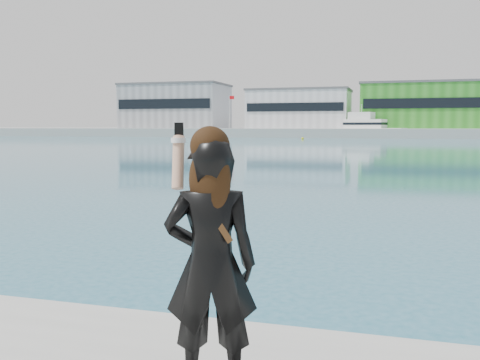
# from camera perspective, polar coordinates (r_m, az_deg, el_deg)

# --- Properties ---
(far_quay) EXTENTS (320.00, 40.00, 2.00)m
(far_quay) POSITION_cam_1_polar(r_m,az_deg,el_deg) (133.59, 15.88, 4.90)
(far_quay) COLOR #9E9E99
(far_quay) RESTS_ON ground
(warehouse_grey_left) EXTENTS (26.52, 16.36, 11.50)m
(warehouse_grey_left) POSITION_cam_1_polar(r_m,az_deg,el_deg) (143.15, -6.86, 7.83)
(warehouse_grey_left) COLOR gray
(warehouse_grey_left) RESTS_ON far_quay
(warehouse_white) EXTENTS (24.48, 15.35, 9.50)m
(warehouse_white) POSITION_cam_1_polar(r_m,az_deg,el_deg) (133.65, 6.38, 7.55)
(warehouse_white) COLOR silver
(warehouse_white) RESTS_ON far_quay
(warehouse_green) EXTENTS (30.60, 16.36, 10.50)m
(warehouse_green) POSITION_cam_1_polar(r_m,az_deg,el_deg) (131.82, 19.45, 7.50)
(warehouse_green) COLOR #2E8E23
(warehouse_green) RESTS_ON far_quay
(flagpole_left) EXTENTS (1.28, 0.16, 8.00)m
(flagpole_left) POSITION_cam_1_polar(r_m,az_deg,el_deg) (130.63, -1.10, 7.53)
(flagpole_left) COLOR silver
(flagpole_left) RESTS_ON far_quay
(motor_yacht) EXTENTS (16.32, 9.28, 7.35)m
(motor_yacht) POSITION_cam_1_polar(r_m,az_deg,el_deg) (121.52, 13.37, 5.40)
(motor_yacht) COLOR white
(motor_yacht) RESTS_ON ground
(buoy_far) EXTENTS (0.50, 0.50, 0.50)m
(buoy_far) POSITION_cam_1_polar(r_m,az_deg,el_deg) (104.60, 6.70, 4.34)
(buoy_far) COLOR yellow
(buoy_far) RESTS_ON ground
(woman) EXTENTS (0.72, 0.58, 1.81)m
(woman) POSITION_cam_1_polar(r_m,az_deg,el_deg) (3.62, -3.17, -8.19)
(woman) COLOR black
(woman) RESTS_ON near_quay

